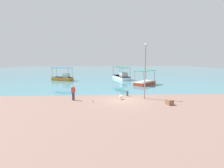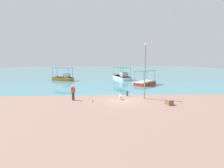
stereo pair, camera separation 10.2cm
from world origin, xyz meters
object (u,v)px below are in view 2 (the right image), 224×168
(cargo_crate, at_px, (169,102))
(fishing_boat_center, at_px, (63,78))
(glass_bottle, at_px, (93,101))
(fisherman_standing, at_px, (73,92))
(fishing_boat_outer, at_px, (122,76))
(mooring_bollard, at_px, (127,93))
(pelican, at_px, (121,96))
(fishing_boat_near_right, at_px, (145,82))
(lamp_post, at_px, (145,68))

(cargo_crate, bearing_deg, fishing_boat_center, 126.22)
(glass_bottle, bearing_deg, fisherman_standing, 155.89)
(fishing_boat_outer, distance_m, mooring_bollard, 18.45)
(fisherman_standing, xyz_separation_m, cargo_crate, (10.13, -2.41, -0.64))
(fishing_boat_center, xyz_separation_m, pelican, (10.76, -18.61, -0.25))
(fisherman_standing, bearing_deg, glass_bottle, -24.11)
(fishing_boat_near_right, height_order, cargo_crate, fishing_boat_near_right)
(fishing_boat_outer, xyz_separation_m, cargo_crate, (2.52, -22.86, -0.39))
(fisherman_standing, distance_m, cargo_crate, 10.43)
(fishing_boat_outer, distance_m, cargo_crate, 23.00)
(fishing_boat_outer, bearing_deg, glass_bottle, -104.02)
(pelican, bearing_deg, cargo_crate, -28.13)
(pelican, relative_size, fisherman_standing, 0.47)
(lamp_post, distance_m, cargo_crate, 4.76)
(lamp_post, xyz_separation_m, cargo_crate, (1.92, -2.84, -3.30))
(glass_bottle, bearing_deg, fishing_boat_center, 111.07)
(fishing_boat_near_right, relative_size, fishing_boat_center, 0.99)
(pelican, distance_m, cargo_crate, 5.36)
(fishing_boat_outer, bearing_deg, mooring_bollard, -93.73)
(fisherman_standing, xyz_separation_m, glass_bottle, (2.25, -1.01, -0.80))
(lamp_post, bearing_deg, fishing_boat_outer, 91.72)
(fisherman_standing, bearing_deg, cargo_crate, -13.36)
(mooring_bollard, height_order, cargo_crate, mooring_bollard)
(fishing_boat_near_right, xyz_separation_m, fishing_boat_center, (-16.26, 7.30, 0.12))
(mooring_bollard, relative_size, glass_bottle, 2.64)
(lamp_post, bearing_deg, cargo_crate, -55.98)
(fishing_boat_near_right, xyz_separation_m, glass_bottle, (-8.65, -12.44, -0.40))
(fishing_boat_center, bearing_deg, fishing_boat_outer, 7.55)
(fishing_boat_center, xyz_separation_m, mooring_bollard, (11.76, -16.69, -0.25))
(fishing_boat_near_right, height_order, fishing_boat_center, fishing_boat_center)
(cargo_crate, bearing_deg, mooring_bollard, 129.88)
(lamp_post, height_order, glass_bottle, lamp_post)
(lamp_post, xyz_separation_m, mooring_bollard, (-1.80, 1.61, -3.19))
(fishing_boat_outer, xyz_separation_m, lamp_post, (0.60, -20.02, 2.91))
(fishing_boat_near_right, bearing_deg, glass_bottle, -124.82)
(fisherman_standing, height_order, glass_bottle, fisherman_standing)
(fisherman_standing, bearing_deg, lamp_post, 3.04)
(fishing_boat_center, xyz_separation_m, glass_bottle, (7.60, -19.74, -0.52))
(mooring_bollard, relative_size, cargo_crate, 0.92)
(fishing_boat_near_right, relative_size, cargo_crate, 6.27)
(fishing_boat_outer, height_order, mooring_bollard, fishing_boat_outer)
(fishing_boat_center, xyz_separation_m, lamp_post, (13.56, -18.30, 2.94))
(fisherman_standing, bearing_deg, pelican, 1.26)
(cargo_crate, bearing_deg, fishing_boat_outer, 96.29)
(fishing_boat_center, height_order, lamp_post, lamp_post)
(lamp_post, xyz_separation_m, fisherman_standing, (-8.21, -0.44, -2.66))
(fishing_boat_outer, relative_size, fisherman_standing, 4.26)
(fishing_boat_center, height_order, fishing_boat_outer, fishing_boat_center)
(cargo_crate, bearing_deg, lamp_post, 124.02)
(fishing_boat_near_right, xyz_separation_m, pelican, (-5.50, -11.31, -0.13))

